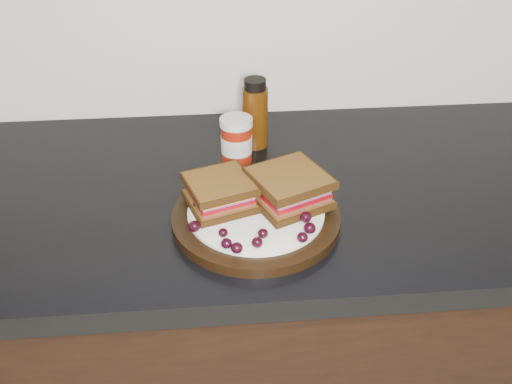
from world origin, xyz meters
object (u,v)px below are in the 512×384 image
plate (256,217)px  condiment_jar (236,140)px  oil_bottle (255,113)px  sandwich_left (220,193)px

plate → condiment_jar: 0.20m
plate → condiment_jar: (-0.02, 0.20, 0.04)m
plate → oil_bottle: oil_bottle is taller
plate → sandwich_left: sandwich_left is taller
sandwich_left → oil_bottle: oil_bottle is taller
condiment_jar → sandwich_left: bearing=-102.1°
plate → oil_bottle: (0.02, 0.26, 0.06)m
sandwich_left → plate: bearing=-39.5°
oil_bottle → plate: bearing=-94.6°
plate → condiment_jar: condiment_jar is taller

